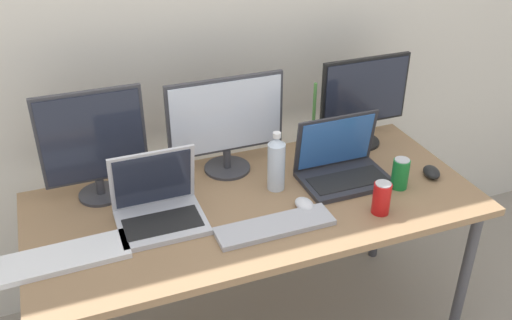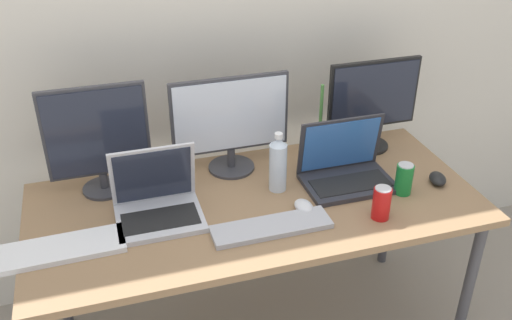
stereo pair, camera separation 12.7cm
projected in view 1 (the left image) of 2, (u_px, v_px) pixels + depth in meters
wall_back at (205, 15)px, 2.37m from camera, size 7.00×0.08×2.60m
work_desk at (256, 214)px, 2.20m from camera, size 1.70×0.77×0.74m
monitor_left at (93, 143)px, 2.09m from camera, size 0.39×0.17×0.43m
monitor_center at (226, 122)px, 2.26m from camera, size 0.48×0.19×0.40m
monitor_right at (364, 98)px, 2.46m from camera, size 0.41×0.18×0.40m
laptop_silver at (158, 206)px, 2.04m from camera, size 0.31×0.25×0.26m
laptop_secondary at (342, 165)px, 2.29m from camera, size 0.35×0.24×0.25m
keyboard_main at (65, 257)px, 1.86m from camera, size 0.41×0.16×0.02m
keyboard_aux at (274, 226)px, 2.01m from camera, size 0.43×0.12×0.02m
mouse_by_keyboard at (431, 172)px, 2.31m from camera, size 0.09×0.11×0.04m
mouse_by_laptop at (304, 204)px, 2.12m from camera, size 0.07×0.10×0.04m
water_bottle at (276, 163)px, 2.19m from camera, size 0.07×0.07×0.24m
soda_can_near_keyboard at (382, 198)px, 2.07m from camera, size 0.07×0.07×0.13m
soda_can_by_laptop at (400, 174)px, 2.22m from camera, size 0.07×0.07×0.13m
bamboo_vase at (313, 137)px, 2.47m from camera, size 0.06×0.06×0.32m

